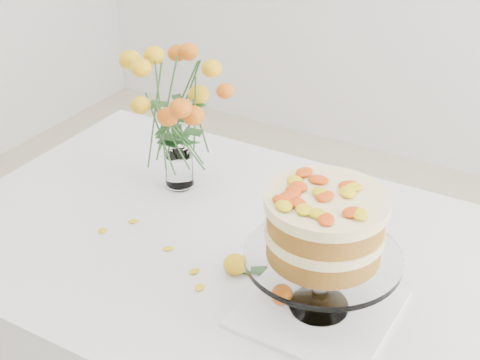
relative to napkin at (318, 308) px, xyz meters
The scene contains 11 objects.
table 0.31m from the napkin, 156.86° to the left, with size 1.43×0.93×0.76m.
napkin is the anchor object (origin of this frame).
cake_stand 0.19m from the napkin, ahead, with size 0.31×0.31×0.28m.
rose_vase 0.63m from the napkin, 153.18° to the left, with size 0.32×0.32×0.39m.
loose_rose_near 0.21m from the napkin, behind, with size 0.10×0.05×0.05m.
loose_rose_far 0.08m from the napkin, 166.84° to the right, with size 0.08×0.04×0.04m.
stray_petal_a 0.39m from the napkin, behind, with size 0.03×0.02×0.00m, color yellow.
stray_petal_b 0.29m from the napkin, behind, with size 0.03×0.02×0.00m, color yellow.
stray_petal_c 0.26m from the napkin, 165.58° to the right, with size 0.03×0.02×0.00m, color yellow.
stray_petal_d 0.53m from the napkin, behind, with size 0.03×0.02×0.00m, color yellow.
stray_petal_e 0.57m from the napkin, behind, with size 0.03×0.02×0.00m, color yellow.
Camera 1 is at (0.65, -1.11, 1.69)m, focal length 50.00 mm.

